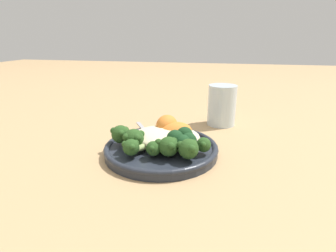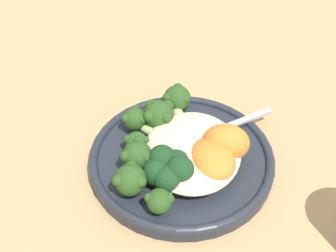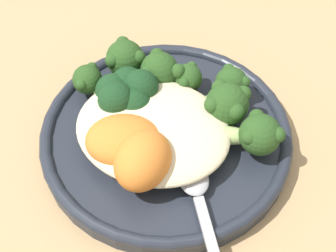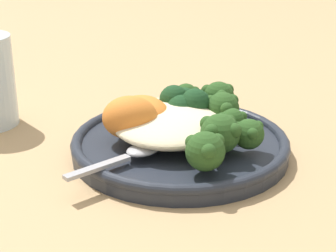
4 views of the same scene
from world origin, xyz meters
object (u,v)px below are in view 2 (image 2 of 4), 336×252
(broccoli_stalk_1, at_px, (162,119))
(broccoli_stalk_5, at_px, (142,176))
(broccoli_stalk_2, at_px, (148,127))
(broccoli_stalk_3, at_px, (160,147))
(kale_tuft, at_px, (168,169))
(broccoli_stalk_4, at_px, (149,156))
(quinoa_mound, at_px, (192,148))
(sweet_potato_chunk_1, at_px, (226,143))
(broccoli_stalk_0, at_px, (181,110))
(broccoli_stalk_6, at_px, (170,187))
(plate, at_px, (179,159))
(spoon, at_px, (224,127))
(sweet_potato_chunk_0, at_px, (212,159))

(broccoli_stalk_1, distance_m, broccoli_stalk_5, 0.10)
(broccoli_stalk_2, distance_m, broccoli_stalk_3, 0.04)
(broccoli_stalk_2, distance_m, kale_tuft, 0.08)
(broccoli_stalk_4, distance_m, broccoli_stalk_5, 0.03)
(quinoa_mound, relative_size, sweet_potato_chunk_1, 2.42)
(broccoli_stalk_0, bearing_deg, quinoa_mound, 178.82)
(broccoli_stalk_6, height_order, kale_tuft, kale_tuft)
(plate, height_order, spoon, spoon)
(plate, distance_m, broccoli_stalk_0, 0.07)
(broccoli_stalk_5, relative_size, sweet_potato_chunk_1, 1.76)
(kale_tuft, bearing_deg, broccoli_stalk_6, 8.97)
(broccoli_stalk_6, relative_size, sweet_potato_chunk_1, 1.98)
(plate, xyz_separation_m, broccoli_stalk_5, (0.05, -0.04, 0.03))
(broccoli_stalk_5, bearing_deg, quinoa_mound, -177.17)
(broccoli_stalk_1, relative_size, broccoli_stalk_5, 0.95)
(broccoli_stalk_2, bearing_deg, broccoli_stalk_6, 141.31)
(broccoli_stalk_6, bearing_deg, broccoli_stalk_1, -147.25)
(broccoli_stalk_0, xyz_separation_m, sweet_potato_chunk_1, (0.07, 0.06, 0.01))
(plate, xyz_separation_m, broccoli_stalk_2, (-0.03, -0.04, 0.02))
(broccoli_stalk_0, height_order, broccoli_stalk_5, same)
(sweet_potato_chunk_0, bearing_deg, broccoli_stalk_1, -135.52)
(broccoli_stalk_1, relative_size, broccoli_stalk_6, 0.84)
(broccoli_stalk_3, relative_size, broccoli_stalk_5, 1.16)
(broccoli_stalk_2, bearing_deg, sweet_potato_chunk_1, -166.64)
(broccoli_stalk_5, distance_m, sweet_potato_chunk_1, 0.11)
(plate, xyz_separation_m, broccoli_stalk_1, (-0.04, -0.02, 0.03))
(broccoli_stalk_5, bearing_deg, sweet_potato_chunk_0, 160.70)
(broccoli_stalk_1, relative_size, broccoli_stalk_4, 0.84)
(broccoli_stalk_5, distance_m, spoon, 0.14)
(broccoli_stalk_2, bearing_deg, plate, 174.56)
(broccoli_stalk_6, relative_size, sweet_potato_chunk_0, 1.69)
(quinoa_mound, distance_m, broccoli_stalk_4, 0.06)
(broccoli_stalk_5, relative_size, kale_tuft, 1.71)
(broccoli_stalk_6, bearing_deg, broccoli_stalk_3, -142.06)
(broccoli_stalk_0, height_order, sweet_potato_chunk_1, sweet_potato_chunk_1)
(plate, bearing_deg, broccoli_stalk_3, -85.61)
(broccoli_stalk_4, distance_m, spoon, 0.12)
(broccoli_stalk_0, xyz_separation_m, broccoli_stalk_6, (0.13, -0.01, -0.00))
(quinoa_mound, height_order, sweet_potato_chunk_0, sweet_potato_chunk_0)
(broccoli_stalk_5, bearing_deg, broccoli_stalk_0, -147.62)
(broccoli_stalk_1, xyz_separation_m, spoon, (-0.01, 0.08, -0.02))
(spoon, bearing_deg, broccoli_stalk_6, -152.03)
(sweet_potato_chunk_0, distance_m, kale_tuft, 0.05)
(broccoli_stalk_5, relative_size, broccoli_stalk_6, 0.89)
(quinoa_mound, bearing_deg, plate, -99.03)
(broccoli_stalk_2, height_order, broccoli_stalk_3, broccoli_stalk_2)
(quinoa_mound, xyz_separation_m, spoon, (-0.05, 0.04, -0.01))
(broccoli_stalk_4, relative_size, broccoli_stalk_6, 1.01)
(broccoli_stalk_2, relative_size, spoon, 1.11)
(broccoli_stalk_3, bearing_deg, sweet_potato_chunk_1, -173.76)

